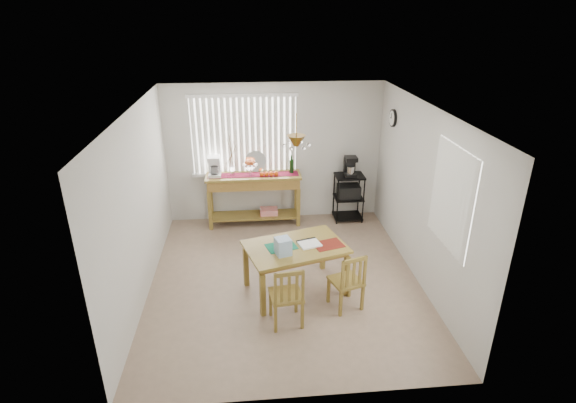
{
  "coord_description": "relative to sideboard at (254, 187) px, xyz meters",
  "views": [
    {
      "loc": [
        -0.48,
        -5.77,
        3.81
      ],
      "look_at": [
        0.1,
        0.55,
        1.05
      ],
      "focal_mm": 28.0,
      "sensor_mm": 36.0,
      "label": 1
    }
  ],
  "objects": [
    {
      "name": "cart_items",
      "position": [
        1.79,
        0.02,
        0.35
      ],
      "size": [
        0.21,
        0.26,
        0.37
      ],
      "color": "black",
      "rests_on": "wire_cart"
    },
    {
      "name": "room_shell",
      "position": [
        0.4,
        -1.97,
        0.96
      ],
      "size": [
        4.2,
        4.7,
        2.7
      ],
      "color": "silver",
      "rests_on": "ground"
    },
    {
      "name": "chair_left",
      "position": [
        0.33,
        -3.02,
        -0.3
      ],
      "size": [
        0.45,
        0.45,
        0.88
      ],
      "color": "olive",
      "rests_on": "ground"
    },
    {
      "name": "wire_cart",
      "position": [
        1.79,
        0.01,
        -0.19
      ],
      "size": [
        0.53,
        0.43,
        0.91
      ],
      "color": "black",
      "rests_on": "ground"
    },
    {
      "name": "table_items",
      "position": [
        0.43,
        -2.42,
        0.09
      ],
      "size": [
        1.14,
        0.52,
        0.23
      ],
      "color": "#147050",
      "rests_on": "dining_table"
    },
    {
      "name": "sideboard_items",
      "position": [
        -0.27,
        0.01,
        0.4
      ],
      "size": [
        1.65,
        0.42,
        0.75
      ],
      "color": "maroon",
      "rests_on": "sideboard"
    },
    {
      "name": "sideboard",
      "position": [
        0.0,
        0.0,
        0.0
      ],
      "size": [
        1.74,
        0.49,
        0.98
      ],
      "color": "olive",
      "rests_on": "ground"
    },
    {
      "name": "dining_table",
      "position": [
        0.52,
        -2.27,
        -0.09
      ],
      "size": [
        1.56,
        1.23,
        0.73
      ],
      "color": "olive",
      "rests_on": "ground"
    },
    {
      "name": "ground",
      "position": [
        0.4,
        -1.99,
        -0.74
      ],
      "size": [
        4.0,
        4.5,
        0.01
      ],
      "primitive_type": "cube",
      "color": "gray"
    },
    {
      "name": "chair_right",
      "position": [
        1.18,
        -2.75,
        -0.32
      ],
      "size": [
        0.5,
        0.5,
        0.85
      ],
      "color": "olive",
      "rests_on": "ground"
    }
  ]
}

